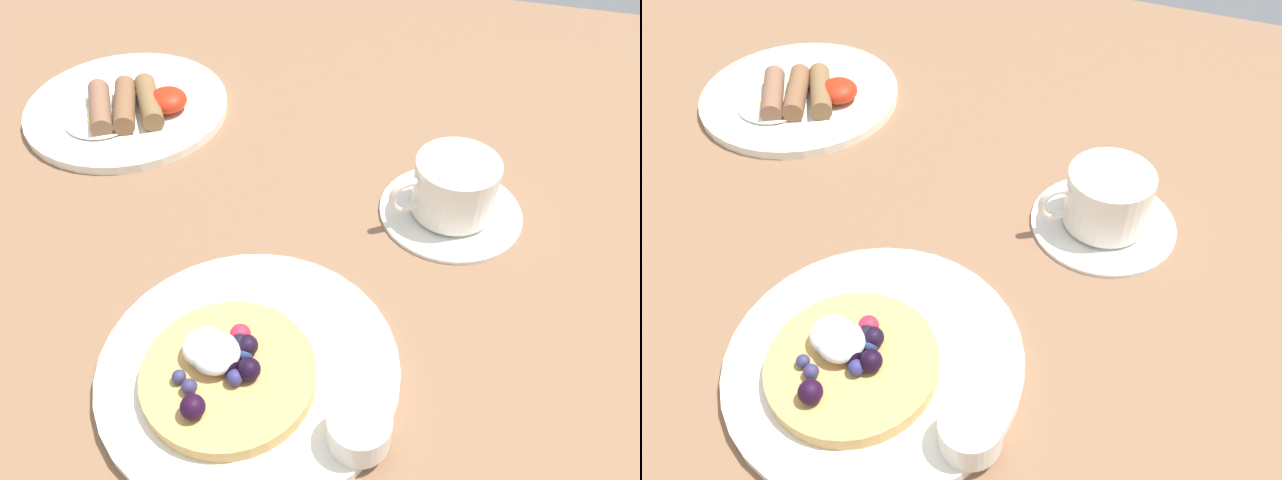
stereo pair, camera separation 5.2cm
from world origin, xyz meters
TOP-DOWN VIEW (x-y plane):
  - ground_plane at (0.00, 0.00)cm, footprint 166.25×120.30cm
  - pancake_plate at (-0.19, -15.07)cm, footprint 25.07×25.07cm
  - pancake_with_berries at (-1.20, -16.78)cm, footprint 14.10×14.10cm
  - syrup_ramekin at (10.22, -19.23)cm, footprint 4.81×4.81cm
  - breakfast_plate at (-27.16, 16.92)cm, footprint 24.62×24.62cm
  - fried_breakfast at (-25.55, 15.19)cm, footprint 13.01×12.16cm
  - coffee_saucer at (13.76, 8.84)cm, footprint 14.73×14.73cm
  - coffee_cup at (13.63, 8.75)cm, footprint 10.47×8.68cm

SIDE VIEW (x-z plane):
  - ground_plane at x=0.00cm, z-range -3.00..0.00cm
  - coffee_saucer at x=13.76cm, z-range 0.00..0.83cm
  - breakfast_plate at x=-27.16cm, z-range 0.00..1.09cm
  - pancake_plate at x=-0.19cm, z-range 0.00..1.22cm
  - fried_breakfast at x=-25.55cm, z-range 0.83..3.62cm
  - pancake_with_berries at x=-1.20cm, z-range 0.55..4.33cm
  - syrup_ramekin at x=10.22cm, z-range 1.27..4.17cm
  - coffee_cup at x=13.63cm, z-range 0.94..6.83cm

